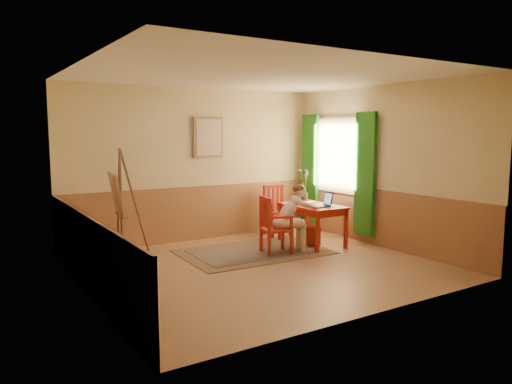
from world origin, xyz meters
TOP-DOWN VIEW (x-y plane):
  - room at (0.00, 0.00)m, footprint 5.04×4.54m
  - wainscot at (0.00, 0.80)m, footprint 5.00×4.50m
  - window at (2.42, 1.10)m, footprint 0.12×2.01m
  - wall_portrait at (0.25, 2.20)m, footprint 0.60×0.05m
  - rug at (0.37, 0.82)m, footprint 2.47×1.70m
  - table at (1.54, 0.74)m, footprint 0.74×1.21m
  - chair_left at (0.58, 0.53)m, footprint 0.52×0.50m
  - chair_back at (1.47, 1.75)m, footprint 0.50×0.51m
  - figure at (0.90, 0.47)m, footprint 0.87×0.46m
  - laptop at (1.56, 0.49)m, footprint 0.44×0.31m
  - papers at (1.63, 0.79)m, footprint 0.79×1.02m
  - vase at (1.79, 1.26)m, footprint 0.21×0.30m
  - wastebasket at (1.53, 0.69)m, footprint 0.39×0.39m
  - easel at (-1.81, 0.97)m, footprint 0.64×0.79m

SIDE VIEW (x-z plane):
  - rug at x=0.37m, z-range 0.00..0.02m
  - wastebasket at x=1.53m, z-range 0.00..0.31m
  - chair_left at x=0.58m, z-range 0.00..0.96m
  - chair_back at x=1.47m, z-range 0.00..0.97m
  - wainscot at x=0.00m, z-range 0.00..1.00m
  - figure at x=0.90m, z-range 0.06..1.20m
  - table at x=1.54m, z-range 0.27..0.99m
  - papers at x=1.63m, z-range 0.72..0.72m
  - laptop at x=1.56m, z-range 0.65..0.89m
  - vase at x=1.79m, z-range 0.69..1.29m
  - easel at x=-1.81m, z-range 0.16..1.93m
  - window at x=2.42m, z-range 0.25..2.45m
  - room at x=0.00m, z-range -0.02..2.82m
  - wall_portrait at x=0.25m, z-range 1.52..2.28m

